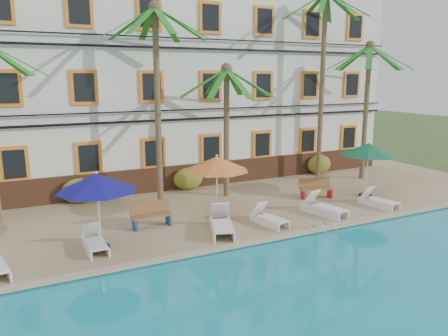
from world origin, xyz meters
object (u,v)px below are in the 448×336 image
palm_e (367,91)px  lounger_b (95,242)px  umbrella_blue (97,183)px  lounger_c (222,224)px  lounger_d (268,218)px  pool_ladder (325,230)px  lounger_e (323,207)px  palm_c (226,110)px  palm_b (157,78)px  umbrella_green (368,150)px  palm_d (323,62)px  bench_left (151,214)px  umbrella_red (217,164)px  lounger_f (378,200)px  bench_right (316,188)px

palm_e → lounger_b: size_ratio=4.30×
umbrella_blue → lounger_c: size_ratio=1.18×
lounger_d → pool_ladder: (1.48, -1.47, -0.25)m
lounger_e → pool_ladder: bearing=-127.2°
palm_c → palm_b: bearing=175.5°
palm_e → lounger_c: (-10.59, -4.21, -4.40)m
umbrella_green → palm_d: bearing=87.5°
palm_e → pool_ladder: size_ratio=9.78×
lounger_c → bench_left: 2.71m
umbrella_red → lounger_b: bearing=-166.6°
palm_b → palm_e: bearing=-1.8°
lounger_f → lounger_d: bearing=178.9°
palm_c → lounger_d: palm_c is taller
lounger_b → palm_d: bearing=20.4°
palm_c → umbrella_red: palm_c is taller
palm_c → lounger_b: (-6.71, -3.91, -3.74)m
palm_e → umbrella_green: 4.50m
palm_b → pool_ladder: palm_b is taller
palm_b → bench_left: palm_b is taller
palm_b → palm_e: palm_b is taller
lounger_b → bench_right: size_ratio=1.08×
palm_c → lounger_e: (2.24, -4.25, -3.70)m
lounger_b → pool_ladder: (7.79, -1.87, -0.26)m
bench_left → palm_e: bearing=11.0°
lounger_d → palm_d: bearing=38.7°
palm_d → umbrella_blue: palm_d is taller
umbrella_red → umbrella_green: umbrella_green is taller
umbrella_blue → umbrella_red: (4.73, 1.14, -0.03)m
umbrella_blue → umbrella_green: (12.31, 0.95, 0.00)m
palm_c → palm_e: size_ratio=0.83×
palm_c → lounger_c: palm_c is taller
palm_c → palm_d: size_ratio=0.62×
palm_b → lounger_b: size_ratio=5.00×
lounger_c → lounger_f: size_ratio=1.24×
pool_ladder → lounger_e: bearing=52.8°
palm_e → umbrella_red: size_ratio=2.87×
palm_b → lounger_d: bearing=-59.0°
lounger_b → umbrella_green: bearing=4.5°
lounger_c → lounger_f: 7.42m
palm_d → umbrella_red: bearing=-155.5°
palm_c → bench_right: palm_c is taller
palm_e → bench_right: 6.66m
palm_b → palm_e: size_ratio=1.16×
palm_c → palm_d: palm_d is taller
umbrella_green → lounger_f: bearing=-116.2°
palm_c → umbrella_red: bearing=-123.2°
palm_b → palm_d: 9.13m
umbrella_red → lounger_c: (-0.57, -1.58, -1.85)m
palm_c → umbrella_blue: size_ratio=2.36×
umbrella_green → umbrella_red: bearing=178.6°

